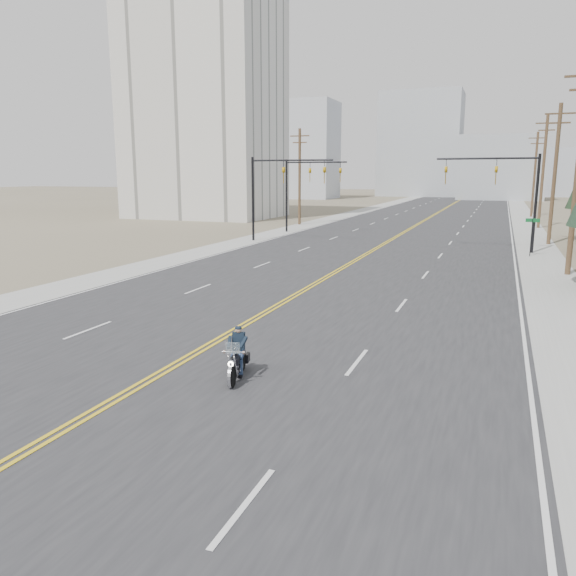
{
  "coord_description": "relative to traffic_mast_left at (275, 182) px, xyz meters",
  "views": [
    {
      "loc": [
        8.76,
        -11.82,
        5.58
      ],
      "look_at": [
        1.82,
        6.51,
        1.6
      ],
      "focal_mm": 35.0,
      "sensor_mm": 36.0,
      "label": 1
    }
  ],
  "objects": [
    {
      "name": "apartment_block",
      "position": [
        -19.02,
        23.0,
        10.06
      ],
      "size": [
        18.0,
        14.0,
        30.0
      ],
      "primitive_type": "cube",
      "color": "silver",
      "rests_on": "ground"
    },
    {
      "name": "utility_pole_left",
      "position": [
        -3.52,
        16.0,
        0.54
      ],
      "size": [
        2.2,
        0.3,
        10.5
      ],
      "color": "brown",
      "rests_on": "ground"
    },
    {
      "name": "traffic_mast_left",
      "position": [
        0.0,
        0.0,
        0.0
      ],
      "size": [
        7.1,
        0.26,
        7.0
      ],
      "color": "black",
      "rests_on": "ground"
    },
    {
      "name": "road",
      "position": [
        8.98,
        38.0,
        -4.93
      ],
      "size": [
        20.0,
        200.0,
        0.01
      ],
      "primitive_type": "cube",
      "color": "#303033",
      "rests_on": "ground"
    },
    {
      "name": "sidewalk_left",
      "position": [
        -2.52,
        38.0,
        -4.93
      ],
      "size": [
        3.0,
        200.0,
        0.01
      ],
      "primitive_type": "cube",
      "color": "#A5A5A0",
      "rests_on": "ground"
    },
    {
      "name": "street_sign",
      "position": [
        19.78,
        -2.0,
        -3.13
      ],
      "size": [
        0.9,
        0.06,
        2.62
      ],
      "color": "black",
      "rests_on": "ground"
    },
    {
      "name": "haze_bldg_d",
      "position": [
        -3.02,
        108.0,
        8.06
      ],
      "size": [
        20.0,
        15.0,
        26.0
      ],
      "primitive_type": "cube",
      "color": "#ADB2B7",
      "rests_on": "ground"
    },
    {
      "name": "haze_bldg_b",
      "position": [
        16.98,
        93.0,
        2.06
      ],
      "size": [
        18.0,
        14.0,
        14.0
      ],
      "primitive_type": "cube",
      "color": "#ADB2B7",
      "rests_on": "ground"
    },
    {
      "name": "haze_bldg_f",
      "position": [
        -41.02,
        98.0,
        3.06
      ],
      "size": [
        12.0,
        12.0,
        16.0
      ],
      "primitive_type": "cube",
      "color": "#ADB2B7",
      "rests_on": "ground"
    },
    {
      "name": "haze_bldg_a",
      "position": [
        -26.02,
        83.0,
        6.06
      ],
      "size": [
        14.0,
        12.0,
        22.0
      ],
      "primitive_type": "cube",
      "color": "#B7BCC6",
      "rests_on": "ground"
    },
    {
      "name": "traffic_mast_right",
      "position": [
        17.95,
        0.0,
        0.0
      ],
      "size": [
        7.1,
        0.26,
        7.0
      ],
      "color": "black",
      "rests_on": "ground"
    },
    {
      "name": "haze_bldg_e",
      "position": [
        33.98,
        118.0,
        1.06
      ],
      "size": [
        14.0,
        14.0,
        12.0
      ],
      "primitive_type": "cube",
      "color": "#B7BCC6",
      "rests_on": "ground"
    },
    {
      "name": "sidewalk_right",
      "position": [
        20.48,
        38.0,
        -4.93
      ],
      "size": [
        3.0,
        200.0,
        0.01
      ],
      "primitive_type": "cube",
      "color": "#A5A5A0",
      "rests_on": "ground"
    },
    {
      "name": "utility_pole_c",
      "position": [
        21.48,
        6.0,
        0.79
      ],
      "size": [
        2.2,
        0.3,
        11.0
      ],
      "color": "brown",
      "rests_on": "ground"
    },
    {
      "name": "traffic_mast_far",
      "position": [
        -0.33,
        8.0,
        -0.06
      ],
      "size": [
        6.1,
        0.26,
        7.0
      ],
      "color": "black",
      "rests_on": "ground"
    },
    {
      "name": "motorcyclist",
      "position": [
        11.18,
        -30.49,
        -4.21
      ],
      "size": [
        1.21,
        1.99,
        1.45
      ],
      "primitive_type": null,
      "rotation": [
        0.0,
        0.0,
        3.38
      ],
      "color": "black",
      "rests_on": "ground"
    },
    {
      "name": "ground_plane",
      "position": [
        8.98,
        -32.0,
        -4.94
      ],
      "size": [
        400.0,
        400.0,
        0.0
      ],
      "primitive_type": "plane",
      "color": "#776D56",
      "rests_on": "ground"
    },
    {
      "name": "utility_pole_e",
      "position": [
        21.48,
        38.0,
        0.79
      ],
      "size": [
        2.2,
        0.3,
        11.0
      ],
      "color": "brown",
      "rests_on": "ground"
    },
    {
      "name": "utility_pole_d",
      "position": [
        21.48,
        21.0,
        1.05
      ],
      "size": [
        2.2,
        0.3,
        11.5
      ],
      "color": "brown",
      "rests_on": "ground"
    }
  ]
}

